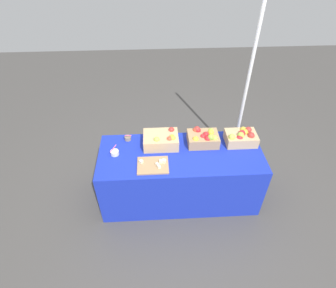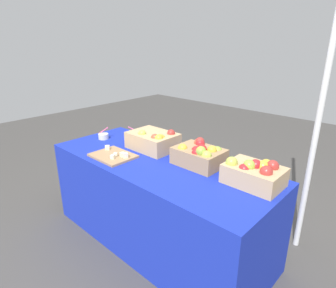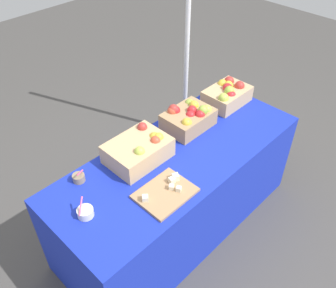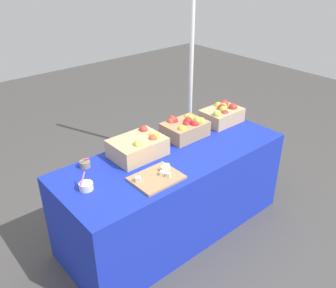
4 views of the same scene
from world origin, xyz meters
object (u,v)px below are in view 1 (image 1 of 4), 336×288
apple_crate_left (241,137)px  sample_bowl_near (128,138)px  cutting_board_front (153,165)px  sample_bowl_mid (115,153)px  apple_crate_right (162,140)px  tent_pole (246,90)px  apple_crate_middle (203,138)px

apple_crate_left → sample_bowl_near: size_ratio=3.65×
cutting_board_front → apple_crate_left: bearing=17.9°
apple_crate_left → cutting_board_front: apple_crate_left is taller
sample_bowl_mid → sample_bowl_near: bearing=62.1°
apple_crate_right → cutting_board_front: apple_crate_right is taller
apple_crate_left → tent_pole: size_ratio=0.16×
apple_crate_middle → sample_bowl_mid: 1.05m
apple_crate_left → tent_pole: 0.68m
cutting_board_front → sample_bowl_near: size_ratio=3.44×
apple_crate_right → sample_bowl_mid: (-0.54, -0.14, -0.05)m
apple_crate_left → cutting_board_front: 1.11m
cutting_board_front → tent_pole: bearing=37.5°
apple_crate_left → sample_bowl_near: apple_crate_left is taller
sample_bowl_mid → apple_crate_middle: bearing=7.8°
apple_crate_middle → apple_crate_right: bearing=-179.5°
apple_crate_right → sample_bowl_near: bearing=163.9°
sample_bowl_mid → tent_pole: 1.84m
apple_crate_right → tent_pole: (1.11, 0.59, 0.29)m
cutting_board_front → tent_pole: 1.58m
cutting_board_front → sample_bowl_near: sample_bowl_near is taller
sample_bowl_near → sample_bowl_mid: bearing=-117.9°
apple_crate_left → tent_pole: (0.17, 0.59, 0.29)m
apple_crate_right → apple_crate_middle: bearing=0.5°
tent_pole → sample_bowl_mid: bearing=-156.4°
cutting_board_front → tent_pole: size_ratio=0.15×
apple_crate_left → apple_crate_middle: apple_crate_middle is taller
apple_crate_right → tent_pole: tent_pole is taller
apple_crate_right → sample_bowl_near: 0.43m
apple_crate_middle → apple_crate_right: size_ratio=0.89×
apple_crate_left → sample_bowl_near: bearing=174.7°
apple_crate_middle → cutting_board_front: 0.70m
tent_pole → cutting_board_front: bearing=-142.5°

